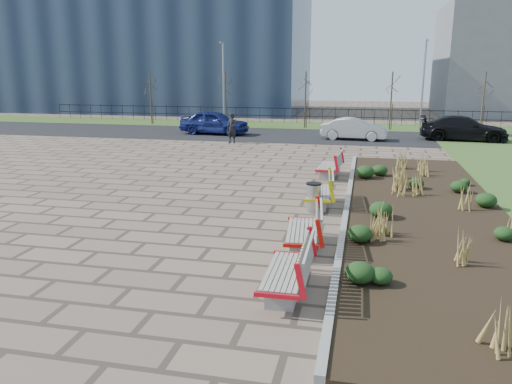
% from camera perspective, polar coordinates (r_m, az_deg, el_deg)
% --- Properties ---
extents(ground, '(120.00, 120.00, 0.00)m').
position_cam_1_polar(ground, '(11.68, -10.49, -7.37)').
color(ground, '#715E4D').
rests_on(ground, ground).
extents(planting_bed, '(4.50, 18.00, 0.10)m').
position_cam_1_polar(planting_bed, '(15.67, 18.88, -2.20)').
color(planting_bed, black).
rests_on(planting_bed, ground).
extents(planting_curb, '(0.16, 18.00, 0.15)m').
position_cam_1_polar(planting_curb, '(15.56, 10.35, -1.69)').
color(planting_curb, gray).
rests_on(planting_curb, ground).
extents(grass_verge_far, '(80.00, 5.00, 0.04)m').
position_cam_1_polar(grass_verge_far, '(38.47, 5.86, 7.56)').
color(grass_verge_far, '#33511E').
rests_on(grass_verge_far, ground).
extents(road, '(80.00, 7.00, 0.02)m').
position_cam_1_polar(road, '(32.56, 4.63, 6.44)').
color(road, black).
rests_on(road, ground).
extents(bench_a, '(0.93, 2.11, 1.00)m').
position_cam_1_polar(bench_a, '(9.58, 3.35, -8.75)').
color(bench_a, red).
rests_on(bench_a, ground).
extents(bench_b, '(1.10, 2.18, 1.00)m').
position_cam_1_polar(bench_b, '(11.96, 5.29, -4.14)').
color(bench_b, red).
rests_on(bench_b, ground).
extents(bench_c, '(1.07, 2.17, 1.00)m').
position_cam_1_polar(bench_c, '(15.73, 7.10, 0.20)').
color(bench_c, '#D3CA0B').
rests_on(bench_c, ground).
extents(bench_d, '(1.01, 2.15, 1.00)m').
position_cam_1_polar(bench_d, '(20.09, 8.32, 3.14)').
color(bench_d, red).
rests_on(bench_d, ground).
extents(litter_bin, '(0.45, 0.45, 0.87)m').
position_cam_1_polar(litter_bin, '(15.07, 6.59, -0.65)').
color(litter_bin, '#B2B2B7').
rests_on(litter_bin, ground).
extents(pedestrian, '(0.70, 0.53, 1.71)m').
position_cam_1_polar(pedestrian, '(29.21, -2.76, 7.29)').
color(pedestrian, black).
rests_on(pedestrian, ground).
extents(car_blue, '(4.68, 2.23, 1.54)m').
position_cam_1_polar(car_blue, '(33.22, -4.76, 7.94)').
color(car_blue, navy).
rests_on(car_blue, road).
extents(car_silver, '(4.03, 1.69, 1.30)m').
position_cam_1_polar(car_silver, '(31.05, 11.14, 7.09)').
color(car_silver, '#A7AAAE').
rests_on(car_silver, road).
extents(car_black, '(5.13, 2.39, 1.45)m').
position_cam_1_polar(car_black, '(32.54, 22.61, 6.73)').
color(car_black, black).
rests_on(car_black, road).
extents(tree_a, '(1.40, 1.40, 4.00)m').
position_cam_1_polar(tree_a, '(40.05, -11.94, 10.49)').
color(tree_a, '#4C3D2D').
rests_on(tree_a, grass_verge_far).
extents(tree_b, '(1.40, 1.40, 4.00)m').
position_cam_1_polar(tree_b, '(38.00, -3.51, 10.59)').
color(tree_b, '#4C3D2D').
rests_on(tree_b, grass_verge_far).
extents(tree_c, '(1.40, 1.40, 4.00)m').
position_cam_1_polar(tree_c, '(36.82, 5.66, 10.44)').
color(tree_c, '#4C3D2D').
rests_on(tree_c, grass_verge_far).
extents(tree_d, '(1.40, 1.40, 4.00)m').
position_cam_1_polar(tree_d, '(36.60, 15.18, 10.02)').
color(tree_d, '#4C3D2D').
rests_on(tree_d, grass_verge_far).
extents(tree_e, '(1.40, 1.40, 4.00)m').
position_cam_1_polar(tree_e, '(37.35, 24.52, 9.33)').
color(tree_e, '#4C3D2D').
rests_on(tree_e, grass_verge_far).
extents(lamp_west, '(0.24, 0.60, 6.00)m').
position_cam_1_polar(lamp_west, '(37.48, -3.74, 12.07)').
color(lamp_west, gray).
rests_on(lamp_west, grass_verge_far).
extents(lamp_east, '(0.24, 0.60, 6.00)m').
position_cam_1_polar(lamp_east, '(36.20, 18.53, 11.34)').
color(lamp_east, gray).
rests_on(lamp_east, grass_verge_far).
extents(railing_fence, '(44.00, 0.10, 1.20)m').
position_cam_1_polar(railing_fence, '(39.90, 6.14, 8.67)').
color(railing_fence, black).
rests_on(railing_fence, grass_verge_far).
extents(building_glass, '(40.00, 14.00, 15.00)m').
position_cam_1_polar(building_glass, '(56.62, -16.08, 16.69)').
color(building_glass, '#192338').
rests_on(building_glass, ground).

